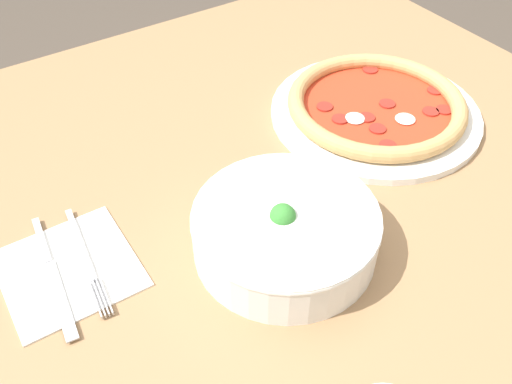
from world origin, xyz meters
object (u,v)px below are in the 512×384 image
Objects in this scene: bowl at (286,229)px; pizza at (376,107)px; knife at (51,269)px; fork at (86,258)px.

pizza is at bearing -152.35° from bowl.
pizza is 1.46× the size of bowl.
pizza is 1.66× the size of knife.
pizza is 0.33m from bowl.
bowl is at bearing 27.65° from pizza.
bowl is at bearing 70.48° from knife.
pizza is at bearing 99.16° from knife.
pizza is 0.51m from fork.
knife is (0.26, -0.13, -0.03)m from bowl.
pizza reaches higher than fork.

